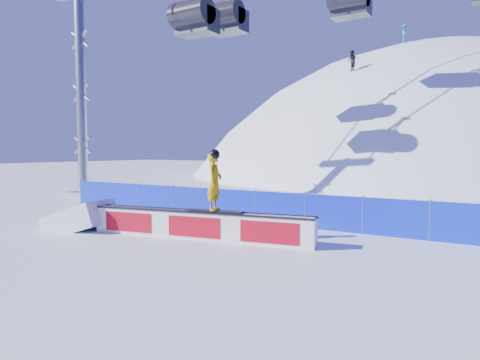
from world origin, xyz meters
The scene contains 7 objects.
ground centered at (0.00, 0.00, 0.00)m, with size 160.00×160.00×0.00m, color white.
snow_hill centered at (0.00, 42.00, -18.00)m, with size 64.00×64.00×64.00m.
safety_fence centered at (0.00, 4.50, 0.60)m, with size 22.05×0.05×1.30m.
rail_box centered at (-1.07, 1.06, 0.43)m, with size 7.27×1.79×0.88m.
snow_ramp centered at (-5.56, 0.25, 0.00)m, with size 2.17×1.45×0.81m, color white, non-canonical shape.
snowboarder centered at (-0.50, 1.16, 1.79)m, with size 1.82×0.72×1.87m.
distant_skiers centered at (2.85, 30.63, 11.53)m, with size 16.21×10.19×5.68m.
Camera 1 is at (6.87, -9.21, 2.71)m, focal length 32.00 mm.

